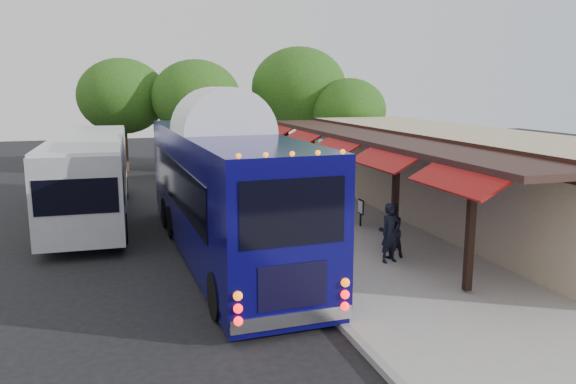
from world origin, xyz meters
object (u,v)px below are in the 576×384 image
object	(u,v)px
ped_a	(390,233)
ped_b	(391,231)
ped_c	(276,192)
city_bus	(90,173)
ped_d	(270,168)
coach_bus	(223,185)
sign_board	(361,208)

from	to	relation	value
ped_a	ped_b	distance (m)	0.48
ped_c	city_bus	bearing A→B (deg)	-34.05
ped_b	ped_d	size ratio (longest dim) A/B	1.10
city_bus	coach_bus	bearing A→B (deg)	-56.18
coach_bus	ped_a	size ratio (longest dim) A/B	7.46
ped_a	ped_b	world-z (taller)	ped_a
ped_c	sign_board	size ratio (longest dim) A/B	1.71
coach_bus	ped_b	distance (m)	5.43
city_bus	ped_b	xyz separation A→B (m)	(9.01, -8.95, -0.86)
coach_bus	sign_board	distance (m)	5.89
coach_bus	ped_a	bearing A→B (deg)	-33.06
coach_bus	sign_board	size ratio (longest dim) A/B	13.03
ped_a	city_bus	bearing A→B (deg)	122.96
city_bus	ped_b	bearing A→B (deg)	-43.51
sign_board	ped_d	bearing A→B (deg)	93.31
ped_a	ped_d	xyz separation A→B (m)	(0.32, 14.96, -0.12)
coach_bus	ped_b	xyz separation A→B (m)	(4.76, -2.28, -1.28)
coach_bus	ped_d	xyz separation A→B (m)	(4.85, 12.27, -1.35)
ped_b	sign_board	size ratio (longest dim) A/B	1.66
ped_a	sign_board	size ratio (longest dim) A/B	1.75
ped_c	ped_d	xyz separation A→B (m)	(1.78, 7.55, -0.11)
coach_bus	ped_c	size ratio (longest dim) A/B	7.62
ped_b	ped_c	size ratio (longest dim) A/B	0.97
ped_c	sign_board	xyz separation A→B (m)	(2.42, -3.13, -0.18)
city_bus	ped_d	size ratio (longest dim) A/B	8.18
ped_a	sign_board	distance (m)	4.39
ped_a	ped_c	world-z (taller)	ped_a
city_bus	ped_d	distance (m)	10.73
ped_a	sign_board	bearing A→B (deg)	67.16
city_bus	ped_a	distance (m)	12.86
ped_c	ped_d	distance (m)	7.76
city_bus	ped_a	world-z (taller)	city_bus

